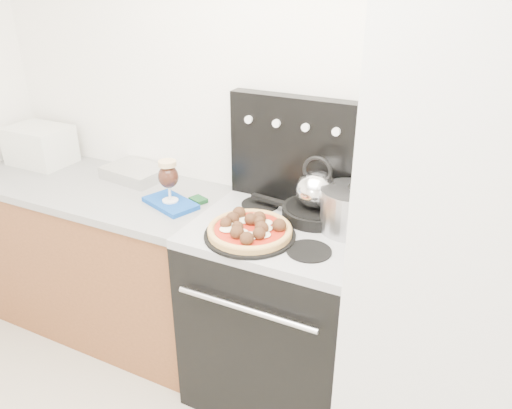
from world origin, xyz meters
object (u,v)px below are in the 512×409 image
Objects in this scene: pizza at (250,228)px; stock_pot at (349,211)px; stove_body at (280,315)px; fridge at (453,261)px; toaster_oven at (40,145)px; tea_kettle at (316,186)px; pizza_pan at (250,235)px; oven_mitt at (171,203)px; skillet at (315,212)px; beer_glass at (169,181)px; base_cabinet at (104,260)px.

pizza is 1.43× the size of stock_pot.
stove_body is 0.46× the size of fridge.
toaster_oven is (-2.28, 0.16, 0.06)m from fridge.
stove_body is 4.41× the size of tea_kettle.
pizza is at bearing 0.00° from pizza_pan.
oven_mitt is at bearing 164.92° from pizza_pan.
stove_body is 3.00× the size of skillet.
toaster_oven is 1.53m from pizza.
stock_pot is at bearing 34.47° from pizza.
skillet reaches higher than oven_mitt.
pizza_pan is at bearing -145.53° from stock_pot.
toaster_oven is 1.01m from beer_glass.
fridge reaches higher than beer_glass.
tea_kettle is (0.00, 0.00, 0.13)m from skillet.
stove_body is at bearing -1.30° from base_cabinet.
pizza_pan is at bearing -171.42° from fridge.
fridge is at bearing -1.59° from base_cabinet.
pizza_pan is at bearing -15.08° from beer_glass.
base_cabinet is 1.37m from tea_kettle.
oven_mitt is at bearing -179.95° from tea_kettle.
stock_pot is (0.26, 0.10, 0.57)m from stove_body.
fridge is at bearing -4.06° from toaster_oven.
skillet is 0.18m from stock_pot.
base_cabinet is 0.76× the size of fridge.
oven_mitt is 0.12m from beer_glass.
stock_pot is (0.17, -0.04, -0.06)m from tea_kettle.
base_cabinet is at bearing 170.61° from pizza_pan.
toaster_oven is 1.17× the size of skillet.
fridge reaches higher than skillet.
pizza reaches higher than oven_mitt.
stock_pot reaches higher than pizza.
beer_glass is 0.70m from skillet.
toaster_oven reaches higher than pizza.
fridge reaches higher than toaster_oven.
base_cabinet is at bearing 176.19° from oven_mitt.
tea_kettle reaches higher than base_cabinet.
pizza is at bearing -122.91° from skillet.
oven_mitt is 0.86m from stock_pot.
oven_mitt is 1.10× the size of stock_pot.
beer_glass is 1.04× the size of tea_kettle.
fridge is 1.28m from beer_glass.
base_cabinet is 4.14× the size of pizza.
stock_pot reaches higher than pizza_pan.
pizza is (-0.79, -0.12, 0.01)m from fridge.
toaster_oven is at bearing 175.99° from fridge.
base_cabinet is 0.76m from toaster_oven.
pizza is at bearing -10.58° from toaster_oven.
toaster_oven is at bearing 175.12° from stove_body.
pizza_pan is (0.50, -0.13, -0.10)m from beer_glass.
beer_glass reaches higher than stove_body.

